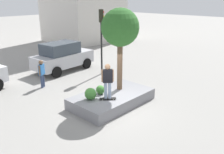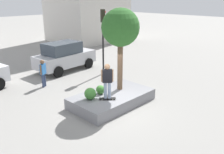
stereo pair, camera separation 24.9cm
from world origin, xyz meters
TOP-DOWN VIEW (x-y plane):
  - ground_plane at (0.00, 0.00)m, footprint 120.00×120.00m
  - planter_ledge at (0.43, 0.37)m, footprint 4.25×2.42m
  - plaza_tree at (1.19, 0.52)m, footprint 1.92×1.92m
  - boxwood_shrub at (0.01, 0.78)m, footprint 0.45×0.45m
  - hedge_clump at (-0.81, 0.62)m, footprint 0.58×0.58m
  - skateboard at (-0.26, 0.00)m, footprint 0.74×0.69m
  - skateboarder at (-0.26, 0.00)m, footprint 0.47×0.45m
  - sedan_parked at (2.26, 7.12)m, footprint 4.72×2.44m
  - traffic_light_corner at (3.68, 4.41)m, footprint 0.37×0.35m
  - pedestrian_crossing at (-0.71, 5.12)m, footprint 0.51×0.40m

SIDE VIEW (x-z plane):
  - ground_plane at x=0.00m, z-range 0.00..0.00m
  - planter_ledge at x=0.43m, z-range 0.00..0.56m
  - skateboard at x=-0.26m, z-range 0.58..0.66m
  - boxwood_shrub at x=0.01m, z-range 0.56..1.02m
  - hedge_clump at x=-0.81m, z-range 0.56..1.14m
  - pedestrian_crossing at x=-0.71m, z-range 0.13..1.84m
  - sedan_parked at x=2.26m, z-range 0.02..2.15m
  - skateboarder at x=-0.26m, z-range 0.77..2.49m
  - traffic_light_corner at x=3.68m, z-range 0.82..5.32m
  - plaza_tree at x=1.19m, z-range 1.67..5.91m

